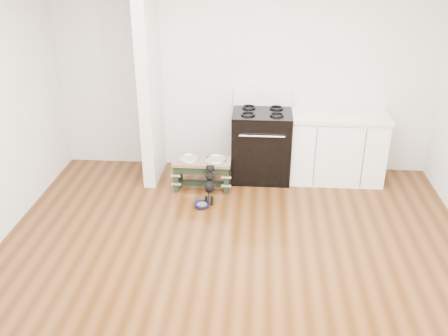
{
  "coord_description": "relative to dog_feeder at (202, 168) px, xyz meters",
  "views": [
    {
      "loc": [
        0.22,
        -3.94,
        2.99
      ],
      "look_at": [
        -0.18,
        1.33,
        0.49
      ],
      "focal_mm": 40.0,
      "sensor_mm": 36.0,
      "label": 1
    }
  ],
  "objects": [
    {
      "name": "room_shell",
      "position": [
        0.49,
        -1.77,
        1.34
      ],
      "size": [
        5.0,
        5.0,
        5.0
      ],
      "color": "silver",
      "rests_on": "ground"
    },
    {
      "name": "floor_bowl",
      "position": [
        0.05,
        -0.52,
        -0.25
      ],
      "size": [
        0.21,
        0.21,
        0.06
      ],
      "rotation": [
        0.0,
        0.0,
        0.15
      ],
      "color": "#0C1858",
      "rests_on": "ground"
    },
    {
      "name": "partition_wall",
      "position": [
        -0.68,
        0.33,
        1.07
      ],
      "size": [
        0.15,
        0.8,
        2.7
      ],
      "primitive_type": "cube",
      "color": "silver",
      "rests_on": "ground"
    },
    {
      "name": "cabinet_run",
      "position": [
        1.72,
        0.41,
        0.17
      ],
      "size": [
        1.24,
        0.64,
        0.91
      ],
      "color": "white",
      "rests_on": "ground"
    },
    {
      "name": "oven_range",
      "position": [
        0.74,
        0.39,
        0.19
      ],
      "size": [
        0.76,
        0.69,
        1.14
      ],
      "color": "black",
      "rests_on": "ground"
    },
    {
      "name": "ground",
      "position": [
        0.49,
        -1.77,
        -0.28
      ],
      "size": [
        5.0,
        5.0,
        0.0
      ],
      "primitive_type": "plane",
      "color": "#41220B",
      "rests_on": "ground"
    },
    {
      "name": "puppy",
      "position": [
        0.13,
        -0.33,
        -0.04
      ],
      "size": [
        0.13,
        0.37,
        0.44
      ],
      "color": "black",
      "rests_on": "ground"
    },
    {
      "name": "dog_feeder",
      "position": [
        0.0,
        0.0,
        0.0
      ],
      "size": [
        0.73,
        0.39,
        0.41
      ],
      "color": "black",
      "rests_on": "ground"
    }
  ]
}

